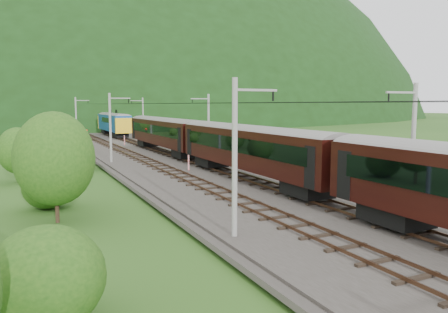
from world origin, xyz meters
name	(u,v)px	position (x,y,z in m)	size (l,w,h in m)	color
ground	(331,227)	(0.00, 0.00, 0.00)	(600.00, 600.00, 0.00)	#2A5219
railbed	(248,193)	(0.00, 10.00, 0.15)	(14.00, 220.00, 0.30)	#38332D
track_left	(220,193)	(-2.40, 10.00, 0.37)	(2.40, 220.00, 0.27)	brown
track_right	(274,188)	(2.40, 10.00, 0.37)	(2.40, 220.00, 0.27)	brown
catenary_left	(111,126)	(-6.12, 32.00, 4.50)	(2.54, 192.28, 8.00)	gray
catenary_right	(208,124)	(6.12, 32.00, 4.50)	(2.54, 192.28, 8.00)	gray
overhead_wires	(248,103)	(0.00, 10.00, 7.10)	(4.83, 198.00, 0.03)	black
mountain_main	(46,116)	(0.00, 260.00, 0.00)	(504.00, 360.00, 244.00)	black
train	(350,156)	(2.40, 1.38, 3.81)	(3.25, 155.70, 5.66)	black
hazard_post_near	(189,163)	(-0.33, 22.04, 1.08)	(0.17, 0.17, 1.57)	red
hazard_post_far	(124,140)	(-0.02, 52.71, 1.11)	(0.17, 0.17, 1.61)	red
signal	(87,135)	(-4.70, 62.16, 1.56)	(0.24, 0.24, 2.15)	black
vegetation_left	(48,172)	(-14.24, 12.00, 2.46)	(11.89, 142.20, 6.60)	#1F4C14
vegetation_right	(280,153)	(11.62, 23.56, 1.34)	(5.23, 101.95, 3.24)	#1F4C14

